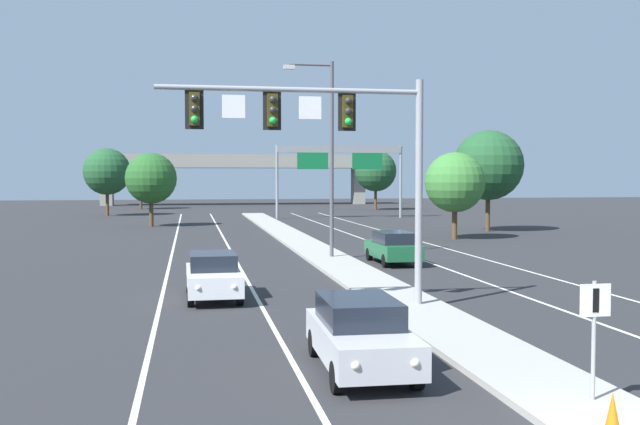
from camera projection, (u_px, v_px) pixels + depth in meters
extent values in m
cube|color=#9E9B93|center=(371.00, 283.00, 28.56)|extent=(2.40, 110.00, 0.15)
cube|color=silver|center=(239.00, 266.00, 34.61)|extent=(0.14, 100.00, 0.01)
cube|color=silver|center=(428.00, 262.00, 36.27)|extent=(0.14, 100.00, 0.01)
cube|color=silver|center=(169.00, 267.00, 34.03)|extent=(0.14, 100.00, 0.01)
cube|color=silver|center=(490.00, 261.00, 36.85)|extent=(0.14, 100.00, 0.01)
cylinder|color=gray|center=(419.00, 193.00, 23.29)|extent=(0.24, 0.24, 7.20)
cylinder|color=gray|center=(291.00, 90.00, 22.40)|extent=(8.28, 0.16, 0.16)
cube|color=black|center=(347.00, 112.00, 22.79)|extent=(0.56, 0.06, 1.20)
cube|color=#38330F|center=(347.00, 112.00, 22.75)|extent=(0.32, 0.32, 1.00)
sphere|color=#282828|center=(348.00, 101.00, 22.57)|extent=(0.22, 0.22, 0.22)
sphere|color=#282828|center=(348.00, 111.00, 22.58)|extent=(0.22, 0.22, 0.22)
sphere|color=green|center=(348.00, 121.00, 22.60)|extent=(0.22, 0.22, 0.22)
cube|color=black|center=(272.00, 111.00, 22.37)|extent=(0.56, 0.06, 1.20)
cube|color=#38330F|center=(272.00, 110.00, 22.33)|extent=(0.32, 0.32, 1.00)
sphere|color=#282828|center=(273.00, 99.00, 22.15)|extent=(0.22, 0.22, 0.22)
sphere|color=#282828|center=(273.00, 110.00, 22.16)|extent=(0.22, 0.22, 0.22)
sphere|color=green|center=(273.00, 120.00, 22.18)|extent=(0.22, 0.22, 0.22)
cube|color=black|center=(194.00, 109.00, 21.95)|extent=(0.56, 0.06, 1.20)
cube|color=#38330F|center=(194.00, 109.00, 21.91)|extent=(0.32, 0.32, 1.00)
sphere|color=#282828|center=(194.00, 98.00, 21.73)|extent=(0.22, 0.22, 0.22)
sphere|color=#282828|center=(194.00, 109.00, 21.75)|extent=(0.22, 0.22, 0.22)
sphere|color=green|center=(194.00, 119.00, 21.76)|extent=(0.22, 0.22, 0.22)
cube|color=white|center=(310.00, 108.00, 22.52)|extent=(0.70, 0.04, 0.70)
cube|color=white|center=(234.00, 106.00, 22.10)|extent=(0.70, 0.04, 0.70)
cylinder|color=gray|center=(594.00, 341.00, 13.30)|extent=(0.08, 0.08, 2.20)
cube|color=white|center=(595.00, 300.00, 13.23)|extent=(0.60, 0.03, 0.60)
cube|color=black|center=(596.00, 300.00, 13.21)|extent=(0.12, 0.01, 0.44)
cylinder|color=#4C4C51|center=(332.00, 160.00, 37.23)|extent=(0.20, 0.20, 10.00)
cylinder|color=#4C4C51|center=(311.00, 65.00, 36.80)|extent=(2.20, 0.12, 0.12)
cube|color=#B7B7B2|center=(289.00, 67.00, 36.61)|extent=(0.56, 0.28, 0.20)
cube|color=#B7B7BC|center=(361.00, 341.00, 15.82)|extent=(1.89, 4.43, 0.70)
cube|color=black|center=(359.00, 311.00, 16.01)|extent=(1.63, 2.41, 0.56)
sphere|color=#EAE5C6|center=(415.00, 363.00, 13.76)|extent=(0.18, 0.18, 0.18)
sphere|color=#EAE5C6|center=(356.00, 365.00, 13.58)|extent=(0.18, 0.18, 0.18)
cylinder|color=black|center=(416.00, 374.00, 14.49)|extent=(0.23, 0.64, 0.64)
cylinder|color=black|center=(337.00, 377.00, 14.24)|extent=(0.23, 0.64, 0.64)
cylinder|color=black|center=(380.00, 340.00, 17.45)|extent=(0.23, 0.64, 0.64)
cylinder|color=black|center=(314.00, 343.00, 17.20)|extent=(0.23, 0.64, 0.64)
cube|color=silver|center=(213.00, 280.00, 25.32)|extent=(1.87, 4.43, 0.70)
cube|color=black|center=(213.00, 261.00, 25.51)|extent=(1.62, 2.40, 0.56)
sphere|color=#EAE5C6|center=(234.00, 287.00, 23.29)|extent=(0.18, 0.18, 0.18)
sphere|color=#EAE5C6|center=(198.00, 288.00, 23.07)|extent=(0.18, 0.18, 0.18)
cylinder|color=black|center=(240.00, 296.00, 24.02)|extent=(0.23, 0.64, 0.64)
cylinder|color=black|center=(191.00, 297.00, 23.72)|extent=(0.23, 0.64, 0.64)
cylinder|color=black|center=(233.00, 283.00, 26.96)|extent=(0.23, 0.64, 0.64)
cylinder|color=black|center=(189.00, 284.00, 26.66)|extent=(0.23, 0.64, 0.64)
cube|color=#195633|center=(393.00, 250.00, 35.62)|extent=(1.83, 4.41, 0.70)
cube|color=black|center=(394.00, 238.00, 35.37)|extent=(1.60, 2.39, 0.56)
sphere|color=#EAE5C6|center=(370.00, 245.00, 37.65)|extent=(0.18, 0.18, 0.18)
sphere|color=#EAE5C6|center=(392.00, 245.00, 37.86)|extent=(0.18, 0.18, 0.18)
cylinder|color=black|center=(369.00, 254.00, 36.96)|extent=(0.22, 0.64, 0.64)
cylinder|color=black|center=(400.00, 254.00, 37.25)|extent=(0.22, 0.64, 0.64)
cylinder|color=black|center=(385.00, 261.00, 34.01)|extent=(0.22, 0.64, 0.64)
cylinder|color=black|center=(418.00, 260.00, 34.31)|extent=(0.22, 0.64, 0.64)
cone|color=orange|center=(612.00, 414.00, 11.34)|extent=(0.28, 0.28, 0.70)
cylinder|color=gray|center=(277.00, 182.00, 73.45)|extent=(0.28, 0.28, 7.50)
cylinder|color=gray|center=(401.00, 182.00, 75.74)|extent=(0.28, 0.28, 7.50)
cube|color=gray|center=(340.00, 149.00, 74.43)|extent=(13.00, 0.36, 0.70)
cube|color=#0F6033|center=(313.00, 161.00, 73.79)|extent=(3.20, 0.08, 1.70)
cube|color=#0F6033|center=(367.00, 161.00, 74.80)|extent=(3.20, 0.08, 1.70)
cube|color=gray|center=(236.00, 164.00, 111.10)|extent=(42.40, 6.40, 1.10)
cube|color=gray|center=(237.00, 157.00, 108.11)|extent=(42.40, 0.36, 0.90)
cube|color=gray|center=(107.00, 187.00, 107.88)|extent=(1.80, 2.40, 5.65)
cube|color=gray|center=(358.00, 186.00, 114.65)|extent=(1.80, 2.40, 5.65)
cylinder|color=#4C3823|center=(107.00, 203.00, 79.51)|extent=(0.36, 0.36, 2.81)
sphere|color=#1E4C28|center=(107.00, 171.00, 79.34)|extent=(5.13, 5.13, 5.13)
cylinder|color=#4C3823|center=(455.00, 223.00, 49.50)|extent=(0.36, 0.36, 2.25)
sphere|color=#387533|center=(455.00, 182.00, 49.36)|extent=(4.11, 4.11, 4.11)
cylinder|color=#4C3823|center=(376.00, 199.00, 93.61)|extent=(0.36, 0.36, 2.92)
sphere|color=#1E4C28|center=(376.00, 171.00, 93.44)|extent=(5.34, 5.34, 5.34)
cylinder|color=#4C3823|center=(151.00, 213.00, 62.26)|extent=(0.36, 0.36, 2.40)
sphere|color=#235623|center=(151.00, 178.00, 62.12)|extent=(4.38, 4.38, 4.38)
cylinder|color=#4C3823|center=(488.00, 212.00, 56.71)|extent=(0.36, 0.36, 2.99)
sphere|color=#1E4C28|center=(488.00, 165.00, 56.53)|extent=(5.46, 5.46, 5.46)
cylinder|color=#4C3823|center=(141.00, 200.00, 95.85)|extent=(0.36, 0.36, 2.55)
sphere|color=#235623|center=(141.00, 176.00, 95.70)|extent=(4.65, 4.65, 4.65)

